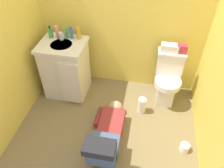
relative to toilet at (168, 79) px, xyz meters
The scene contains 16 objects.
ground_plane 1.07m from the toilet, 135.30° to the right, with size 2.74×2.93×0.04m, color olive.
wall_back 1.13m from the toilet, 156.56° to the left, with size 2.40×0.08×2.40m, color #E5C84E.
toilet is the anchor object (origin of this frame).
vanity_cabinet 1.41m from the toilet, behind, with size 0.60×0.53×0.82m.
faucet 1.50m from the toilet, behind, with size 0.02×0.02×0.10m, color silver.
person_plumber 1.15m from the toilet, 125.10° to the right, with size 0.39×1.06×0.52m.
tissue_box 0.44m from the toilet, 116.43° to the left, with size 0.22×0.11×0.10m, color silver.
toiletry_bag 0.46m from the toilet, 40.77° to the left, with size 0.12×0.09×0.11m, color #B22D3F.
soap_dispenser 1.69m from the toilet, behind, with size 0.06×0.06×0.17m.
bottle_pink 1.60m from the toilet, behind, with size 0.04×0.04×0.18m, color pink.
bottle_clear 1.53m from the toilet, behind, with size 0.05×0.05×0.10m, color silver.
bottle_green 1.48m from the toilet, behind, with size 0.05×0.05×0.15m, color #50A250.
bottle_blue 1.42m from the toilet, behind, with size 0.04×0.04×0.17m, color #3F64B7.
bottle_amber 1.34m from the toilet, behind, with size 0.06×0.06×0.16m, color gold.
paper_towel_roll 0.51m from the toilet, 133.20° to the right, with size 0.11×0.11×0.23m, color white.
toilet_paper_roll 0.93m from the toilet, 73.17° to the right, with size 0.11×0.11×0.10m, color white.
Camera 1 is at (0.40, -1.72, 2.33)m, focal length 35.75 mm.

